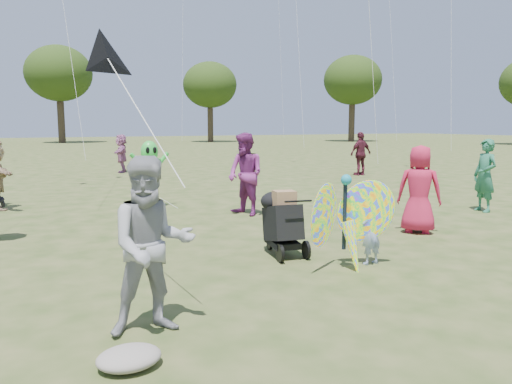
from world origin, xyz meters
TOP-DOWN VIEW (x-y plane):
  - ground at (0.00, 0.00)m, footprint 160.00×160.00m
  - child_girl at (1.28, 0.49)m, footprint 0.38×0.26m
  - adult_man at (-2.40, -0.51)m, footprint 0.96×0.78m
  - grey_bag at (-2.81, -1.18)m, footprint 0.58×0.47m
  - crowd_a at (3.60, 1.87)m, footprint 0.99×1.01m
  - crowd_e at (1.34, 5.14)m, footprint 0.97×1.12m
  - crowd_f at (6.84, 2.96)m, footprint 0.52×0.71m
  - crowd_h at (9.65, 11.36)m, footprint 1.10×0.53m
  - crowd_j at (0.90, 17.17)m, footprint 0.93×1.65m
  - jogging_stroller at (0.31, 1.59)m, footprint 0.61×1.10m
  - butterfly_kite at (0.78, 0.42)m, footprint 1.74×0.75m
  - delta_kite_rig at (-2.41, 1.47)m, footprint 0.89×2.21m
  - alien_kite at (-0.41, 7.19)m, footprint 1.12×0.69m
  - tree_line at (3.67, 44.99)m, footprint 91.78×33.60m

SIDE VIEW (x-z plane):
  - ground at x=0.00m, z-range 0.00..0.00m
  - grey_bag at x=-2.81m, z-range 0.00..0.18m
  - child_girl at x=1.28m, z-range 0.00..0.99m
  - jogging_stroller at x=0.31m, z-range 0.07..1.16m
  - butterfly_kite at x=0.78m, z-range -0.12..1.51m
  - crowd_j at x=0.90m, z-range 0.00..1.70m
  - crowd_a at x=3.60m, z-range 0.00..1.75m
  - crowd_f at x=6.84m, z-range 0.00..1.80m
  - crowd_h at x=9.65m, z-range 0.00..1.82m
  - adult_man at x=-2.40m, z-range 0.00..1.85m
  - alien_kite at x=-0.41m, z-range 0.10..1.84m
  - crowd_e at x=1.34m, z-range 0.00..1.96m
  - delta_kite_rig at x=-2.41m, z-range 2.04..4.00m
  - tree_line at x=3.67m, z-range 1.47..12.25m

